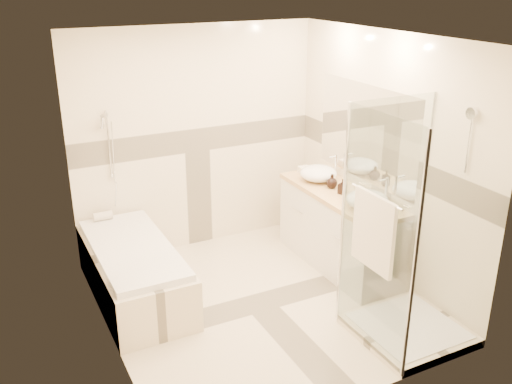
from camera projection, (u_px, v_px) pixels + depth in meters
name	position (u px, v px, depth m)	size (l,w,h in m)	color
room	(264.00, 180.00, 5.10)	(2.82, 3.02, 2.52)	beige
bathtub	(134.00, 269.00, 5.52)	(0.75, 1.70, 0.56)	beige
vanity	(339.00, 229.00, 6.09)	(0.58, 1.62, 0.85)	white
shower_enclosure	(396.00, 283.00, 4.89)	(0.96, 0.93, 2.04)	beige
vessel_sink_near	(318.00, 173.00, 6.25)	(0.41, 0.41, 0.16)	white
vessel_sink_far	(367.00, 200.00, 5.52)	(0.41, 0.41, 0.17)	white
faucet_near	(335.00, 164.00, 6.31)	(0.11, 0.03, 0.26)	silver
faucet_far	(386.00, 189.00, 5.58)	(0.11, 0.03, 0.27)	silver
amenity_bottle_a	(342.00, 186.00, 5.87)	(0.07, 0.07, 0.16)	black
amenity_bottle_b	(332.00, 181.00, 6.03)	(0.12, 0.12, 0.15)	black
folded_towels	(307.00, 171.00, 6.46)	(0.13, 0.21, 0.07)	white
rolled_towel	(103.00, 216.00, 5.97)	(0.09, 0.09, 0.20)	white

